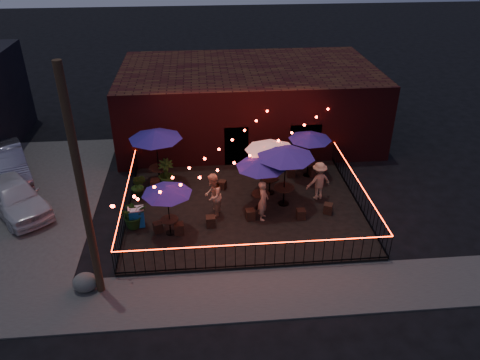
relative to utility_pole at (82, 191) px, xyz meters
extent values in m
plane|color=black|center=(5.40, 2.60, -4.00)|extent=(110.00, 110.00, 0.00)
cube|color=black|center=(5.40, 4.60, -3.92)|extent=(10.00, 8.00, 0.15)
cube|color=#454340|center=(5.40, -0.65, -3.98)|extent=(18.00, 2.50, 0.05)
cube|color=black|center=(6.40, 12.60, -2.00)|extent=(14.00, 8.00, 4.00)
cube|color=black|center=(5.40, 8.72, -2.90)|extent=(1.20, 0.24, 2.20)
cube|color=black|center=(8.90, 8.72, -2.40)|extent=(1.60, 0.24, 1.20)
cylinder|color=#3D2819|center=(0.00, 0.00, 0.00)|extent=(0.26, 0.26, 8.00)
cube|color=black|center=(5.40, 0.60, -3.77)|extent=(10.00, 0.04, 0.04)
cube|color=black|center=(5.40, 0.60, -2.85)|extent=(10.00, 0.04, 0.04)
cube|color=#FF280B|center=(5.40, 0.60, -2.82)|extent=(10.00, 0.03, 0.02)
cube|color=black|center=(0.40, 4.60, -3.77)|extent=(0.04, 8.00, 0.04)
cube|color=black|center=(0.40, 4.60, -2.85)|extent=(0.04, 8.00, 0.04)
cube|color=#FF280B|center=(0.40, 4.60, -2.82)|extent=(0.03, 8.00, 0.02)
cube|color=black|center=(10.40, 4.60, -3.77)|extent=(0.04, 8.00, 0.04)
cube|color=black|center=(10.40, 4.60, -2.85)|extent=(0.04, 8.00, 0.04)
cube|color=#FF280B|center=(10.40, 4.60, -2.82)|extent=(0.03, 8.00, 0.02)
cylinder|color=black|center=(2.27, 2.96, -3.84)|extent=(0.39, 0.39, 0.03)
cylinder|color=black|center=(2.27, 2.96, -3.52)|extent=(0.05, 0.05, 0.64)
cylinder|color=black|center=(2.27, 2.96, -3.19)|extent=(0.71, 0.71, 0.04)
cylinder|color=black|center=(2.27, 2.96, -2.78)|extent=(0.04, 0.04, 2.14)
cone|color=navy|center=(2.27, 2.96, -1.84)|extent=(2.33, 2.33, 0.31)
cylinder|color=black|center=(1.60, 7.06, -3.83)|extent=(0.49, 0.49, 0.03)
cylinder|color=black|center=(1.60, 7.06, -3.44)|extent=(0.07, 0.07, 0.80)
cylinder|color=black|center=(1.60, 7.06, -3.02)|extent=(0.89, 0.89, 0.04)
cylinder|color=black|center=(1.60, 7.06, -2.51)|extent=(0.05, 0.05, 2.68)
cone|color=navy|center=(1.60, 7.06, -1.34)|extent=(2.67, 2.67, 0.39)
cylinder|color=black|center=(6.09, 4.46, -3.84)|extent=(0.43, 0.43, 0.03)
cylinder|color=black|center=(6.09, 4.46, -3.49)|extent=(0.06, 0.06, 0.71)
cylinder|color=black|center=(6.09, 4.46, -3.12)|extent=(0.78, 0.78, 0.04)
cylinder|color=black|center=(6.09, 4.46, -2.67)|extent=(0.04, 0.04, 2.35)
cone|color=navy|center=(6.09, 4.46, -1.64)|extent=(2.70, 2.70, 0.34)
cylinder|color=black|center=(6.67, 5.70, -3.83)|extent=(0.46, 0.46, 0.03)
cylinder|color=black|center=(6.67, 5.70, -3.46)|extent=(0.06, 0.06, 0.76)
cylinder|color=black|center=(6.67, 5.70, -3.07)|extent=(0.84, 0.84, 0.04)
cylinder|color=black|center=(6.67, 5.70, -2.59)|extent=(0.05, 0.05, 2.52)
cone|color=white|center=(6.67, 5.70, -1.49)|extent=(2.57, 2.57, 0.37)
cylinder|color=black|center=(7.15, 4.71, -3.83)|extent=(0.49, 0.49, 0.03)
cylinder|color=black|center=(7.15, 4.71, -3.44)|extent=(0.07, 0.07, 0.80)
cylinder|color=black|center=(7.15, 4.71, -3.02)|extent=(0.89, 0.89, 0.04)
cylinder|color=black|center=(7.15, 4.71, -2.51)|extent=(0.05, 0.05, 2.68)
cone|color=navy|center=(7.15, 4.71, -1.34)|extent=(3.25, 3.25, 0.39)
cylinder|color=black|center=(8.75, 7.16, -3.84)|extent=(0.41, 0.41, 0.03)
cylinder|color=black|center=(8.75, 7.16, -3.50)|extent=(0.06, 0.06, 0.67)
cylinder|color=black|center=(8.75, 7.16, -3.16)|extent=(0.75, 0.75, 0.04)
cylinder|color=black|center=(8.75, 7.16, -2.73)|extent=(0.04, 0.04, 2.24)
cone|color=navy|center=(8.75, 7.16, -1.75)|extent=(2.54, 2.54, 0.33)
cube|color=black|center=(1.77, 3.11, -3.65)|extent=(0.43, 0.43, 0.40)
cube|color=black|center=(2.62, 2.92, -3.62)|extent=(0.40, 0.40, 0.46)
cube|color=black|center=(1.45, 6.47, -3.60)|extent=(0.44, 0.44, 0.51)
cube|color=black|center=(2.65, 5.93, -3.65)|extent=(0.40, 0.40, 0.40)
cube|color=black|center=(3.89, 3.31, -3.63)|extent=(0.39, 0.39, 0.44)
cube|color=black|center=(5.56, 3.67, -3.63)|extent=(0.41, 0.41, 0.44)
cube|color=black|center=(4.53, 6.27, -3.65)|extent=(0.44, 0.44, 0.40)
cube|color=black|center=(6.75, 6.71, -3.61)|extent=(0.51, 0.51, 0.47)
cube|color=black|center=(7.68, 3.52, -3.64)|extent=(0.36, 0.36, 0.42)
cube|color=black|center=(8.92, 3.83, -3.63)|extent=(0.48, 0.48, 0.43)
cube|color=black|center=(7.94, 7.14, -3.63)|extent=(0.37, 0.37, 0.44)
cube|color=black|center=(9.02, 7.11, -3.65)|extent=(0.42, 0.42, 0.40)
imported|color=#D9B590|center=(6.09, 3.67, -2.97)|extent=(0.56, 0.72, 1.76)
imported|color=tan|center=(4.03, 4.05, -2.86)|extent=(0.96, 1.11, 1.98)
imported|color=tan|center=(8.75, 5.05, -2.96)|extent=(1.29, 0.96, 1.78)
imported|color=#16350D|center=(0.80, 3.54, -3.24)|extent=(1.24, 1.12, 1.22)
imported|color=#0E3B0B|center=(0.80, 5.71, -3.21)|extent=(0.85, 0.77, 1.29)
imported|color=#11370A|center=(1.95, 6.76, -3.18)|extent=(0.88, 0.88, 1.33)
cube|color=blue|center=(0.90, 3.59, -3.45)|extent=(0.65, 0.50, 0.80)
cube|color=silver|center=(0.90, 3.59, -3.03)|extent=(0.70, 0.55, 0.05)
ellipsoid|color=#4F4F49|center=(-0.52, 0.08, -3.66)|extent=(1.09, 1.01, 0.69)
imported|color=silver|center=(-4.46, 5.40, -3.23)|extent=(4.25, 4.68, 1.54)
imported|color=gray|center=(-5.72, 8.30, -3.19)|extent=(3.64, 5.16, 1.61)
camera|label=1|loc=(3.67, -12.49, 7.30)|focal=35.00mm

